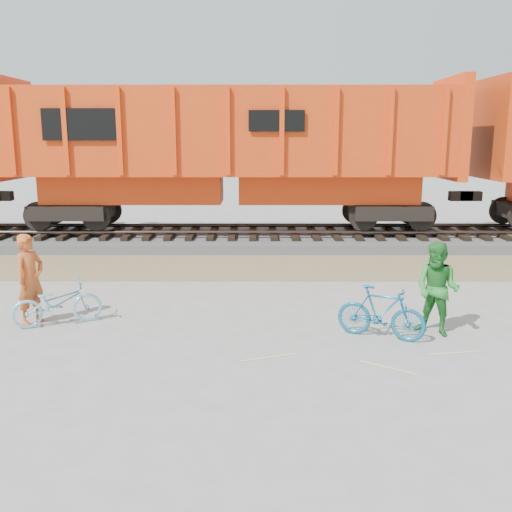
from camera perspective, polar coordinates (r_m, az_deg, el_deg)
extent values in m
plane|color=#9E9E99|center=(9.89, 6.99, -8.33)|extent=(120.00, 120.00, 0.00)
cube|color=#908259|center=(15.15, 4.54, -1.12)|extent=(120.00, 3.00, 0.02)
cube|color=slate|center=(18.54, 3.72, 1.73)|extent=(120.00, 4.00, 0.30)
cube|color=black|center=(19.22, -16.01, 2.29)|extent=(0.22, 2.60, 0.12)
cube|color=black|center=(18.50, 3.73, 2.37)|extent=(0.22, 2.60, 0.12)
cube|color=black|center=(20.00, 22.67, 2.19)|extent=(0.22, 2.60, 0.12)
cylinder|color=#382821|center=(17.78, 3.88, 2.37)|extent=(120.00, 0.12, 0.12)
cylinder|color=#382821|center=(19.19, 3.60, 3.08)|extent=(120.00, 0.12, 0.12)
cube|color=black|center=(18.40, -2.53, 4.16)|extent=(11.20, 2.20, 0.80)
cube|color=red|center=(18.30, -2.55, 6.79)|extent=(11.76, 1.65, 0.90)
cube|color=red|center=(18.23, -2.60, 12.28)|extent=(14.00, 3.00, 2.60)
cube|color=red|center=(19.77, -23.30, 11.61)|extent=(0.30, 3.06, 3.10)
cube|color=red|center=(19.18, 18.77, 11.96)|extent=(0.30, 3.06, 3.10)
cube|color=black|center=(17.38, -17.17, 12.46)|extent=(2.20, 0.04, 0.90)
cube|color=red|center=(19.63, 22.45, 11.68)|extent=(0.30, 3.06, 3.10)
imported|color=#82C3D8|center=(11.08, -19.26, -4.45)|extent=(1.67, 1.15, 0.83)
imported|color=#11638A|center=(10.00, 12.40, -5.54)|extent=(1.56, 1.02, 0.91)
imported|color=#C95422|center=(11.24, -21.65, -2.16)|extent=(0.62, 0.72, 1.68)
imported|color=#267F2D|center=(10.35, 17.68, -3.17)|extent=(1.01, 0.98, 1.63)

